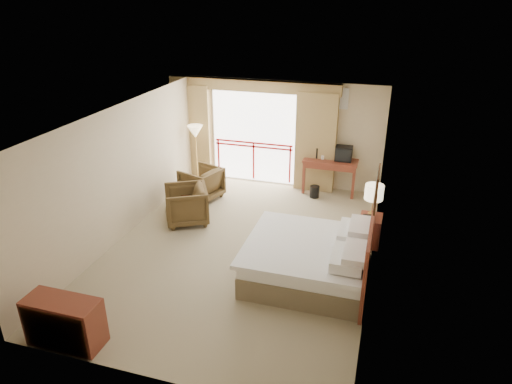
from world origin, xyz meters
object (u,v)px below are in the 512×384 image
(desk, at_px, (331,166))
(dresser, at_px, (64,322))
(bed, at_px, (311,259))
(armchair_far, at_px, (202,198))
(nightstand, at_px, (370,230))
(floor_lamp, at_px, (195,134))
(wastebasket, at_px, (315,192))
(armchair_near, at_px, (187,221))
(tv, at_px, (344,154))
(table_lamp, at_px, (374,193))
(side_table, at_px, (186,197))

(desk, height_order, dresser, desk)
(bed, height_order, armchair_far, bed)
(nightstand, distance_m, floor_lamp, 5.12)
(wastebasket, distance_m, armchair_near, 3.25)
(desk, xyz_separation_m, tv, (0.30, -0.06, 0.37))
(nightstand, relative_size, table_lamp, 0.95)
(bed, distance_m, armchair_near, 3.31)
(side_table, bearing_deg, desk, 34.77)
(tv, distance_m, side_table, 3.96)
(bed, relative_size, table_lamp, 3.33)
(desk, relative_size, floor_lamp, 0.86)
(nightstand, height_order, tv, tv)
(desk, height_order, wastebasket, desk)
(armchair_far, bearing_deg, dresser, 19.78)
(dresser, bearing_deg, nightstand, 45.08)
(table_lamp, bearing_deg, desk, 115.79)
(floor_lamp, bearing_deg, tv, 5.84)
(table_lamp, xyz_separation_m, armchair_far, (-4.10, 1.04, -1.11))
(wastebasket, height_order, armchair_far, armchair_far)
(table_lamp, xyz_separation_m, side_table, (-4.18, 0.28, -0.78))
(desk, height_order, tv, tv)
(floor_lamp, bearing_deg, armchair_far, -60.85)
(armchair_near, xyz_separation_m, side_table, (-0.25, 0.51, 0.33))
(nightstand, height_order, floor_lamp, floor_lamp)
(tv, bearing_deg, bed, -93.07)
(tv, relative_size, side_table, 0.83)
(bed, xyz_separation_m, tv, (0.07, 3.87, 0.67))
(table_lamp, xyz_separation_m, armchair_near, (-3.92, -0.22, -1.11))
(desk, height_order, floor_lamp, floor_lamp)
(desk, bearing_deg, wastebasket, -117.30)
(armchair_far, xyz_separation_m, floor_lamp, (-0.50, 0.90, 1.34))
(table_lamp, relative_size, floor_lamp, 0.41)
(armchair_near, height_order, side_table, side_table)
(wastebasket, relative_size, dresser, 0.26)
(nightstand, bearing_deg, bed, -119.71)
(nightstand, height_order, desk, desk)
(bed, relative_size, desk, 1.59)
(wastebasket, bearing_deg, nightstand, -53.16)
(bed, distance_m, desk, 3.96)
(nightstand, relative_size, armchair_near, 0.67)
(armchair_far, height_order, armchair_near, armchair_near)
(side_table, xyz_separation_m, dresser, (0.17, -4.48, 0.03))
(bed, xyz_separation_m, armchair_near, (-3.00, 1.33, -0.38))
(nightstand, bearing_deg, tv, 111.48)
(table_lamp, relative_size, armchair_near, 0.70)
(bed, distance_m, table_lamp, 1.95)
(armchair_near, xyz_separation_m, floor_lamp, (-0.68, 2.16, 1.34))
(desk, distance_m, armchair_near, 3.86)
(tv, bearing_deg, side_table, -150.62)
(dresser, bearing_deg, armchair_far, 90.07)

